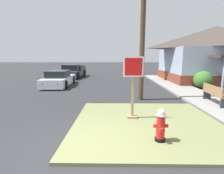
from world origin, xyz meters
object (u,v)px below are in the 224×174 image
object	(u,v)px
pickup_truck_charcoal	(73,72)
street_bench	(214,93)
parked_sedan_white	(59,79)
manhole_cover	(98,104)
stop_sign	(133,89)
fire_hydrant	(161,126)

from	to	relation	value
pickup_truck_charcoal	street_bench	distance (m)	14.65
parked_sedan_white	manhole_cover	bearing A→B (deg)	-55.57
stop_sign	manhole_cover	bearing A→B (deg)	125.52
parked_sedan_white	pickup_truck_charcoal	distance (m)	5.70
stop_sign	street_bench	distance (m)	4.53
street_bench	pickup_truck_charcoal	bearing A→B (deg)	130.41
manhole_cover	pickup_truck_charcoal	xyz separation A→B (m)	(-3.95, 11.01, 0.61)
stop_sign	parked_sedan_white	distance (m)	9.03
fire_hydrant	street_bench	bearing A→B (deg)	46.13
manhole_cover	pickup_truck_charcoal	size ratio (longest dim) A/B	0.14
fire_hydrant	parked_sedan_white	world-z (taller)	parked_sedan_white
pickup_truck_charcoal	street_bench	bearing A→B (deg)	-49.59
parked_sedan_white	street_bench	distance (m)	10.69
fire_hydrant	pickup_truck_charcoal	size ratio (longest dim) A/B	0.17
fire_hydrant	parked_sedan_white	xyz separation A→B (m)	(-5.69, 9.09, 0.05)
parked_sedan_white	street_bench	bearing A→B (deg)	-30.73
pickup_truck_charcoal	street_bench	size ratio (longest dim) A/B	2.83
fire_hydrant	street_bench	distance (m)	5.04
stop_sign	parked_sedan_white	xyz separation A→B (m)	(-5.13, 7.40, -0.60)
stop_sign	manhole_cover	size ratio (longest dim) A/B	3.16
stop_sign	manhole_cover	distance (m)	2.80
manhole_cover	parked_sedan_white	xyz separation A→B (m)	(-3.64, 5.32, 0.53)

